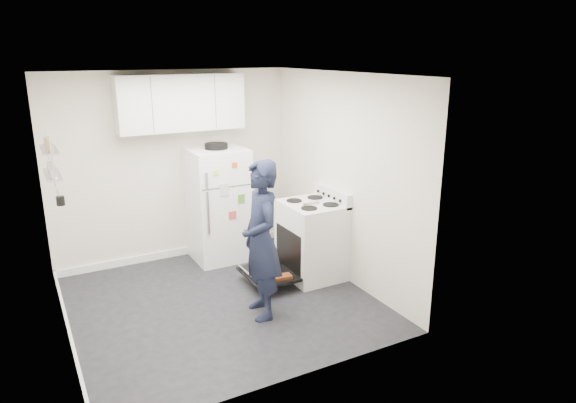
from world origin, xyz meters
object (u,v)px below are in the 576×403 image
open_oven_door (266,269)px  refrigerator (219,204)px  person (261,240)px  electric_range (311,240)px

open_oven_door → refrigerator: 1.21m
open_oven_door → person: size_ratio=0.41×
electric_range → open_oven_door: electric_range is taller
electric_range → refrigerator: bearing=125.4°
electric_range → person: size_ratio=0.65×
electric_range → open_oven_door: bearing=176.1°
person → open_oven_door: bearing=158.3°
open_oven_door → person: (-0.36, -0.64, 0.65)m
electric_range → open_oven_door: 0.67m
open_oven_door → person: 0.98m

